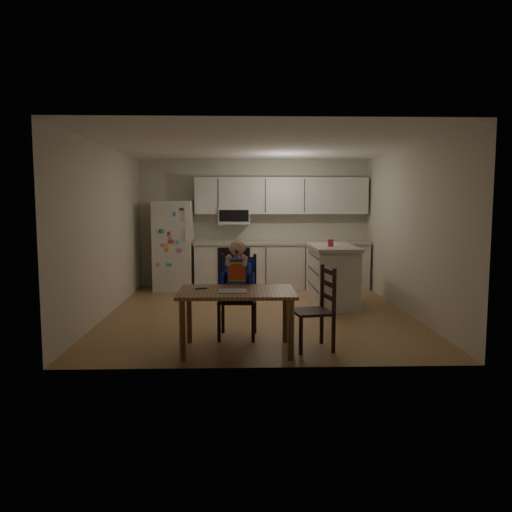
{
  "coord_description": "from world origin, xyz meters",
  "views": [
    {
      "loc": [
        -0.26,
        -7.41,
        1.67
      ],
      "look_at": [
        -0.07,
        -1.32,
        1.02
      ],
      "focal_mm": 35.0,
      "sensor_mm": 36.0,
      "label": 1
    }
  ],
  "objects_px": {
    "dining_table": "(237,299)",
    "chair_side": "(320,303)",
    "red_cup": "(331,243)",
    "kitchen_island": "(333,276)",
    "chair_booster": "(238,279)",
    "refrigerator": "(174,246)"
  },
  "relations": [
    {
      "from": "kitchen_island",
      "to": "red_cup",
      "type": "relative_size",
      "value": 11.73
    },
    {
      "from": "chair_booster",
      "to": "red_cup",
      "type": "bearing_deg",
      "value": 54.34
    },
    {
      "from": "red_cup",
      "to": "chair_side",
      "type": "height_order",
      "value": "red_cup"
    },
    {
      "from": "chair_booster",
      "to": "kitchen_island",
      "type": "bearing_deg",
      "value": 54.62
    },
    {
      "from": "red_cup",
      "to": "dining_table",
      "type": "xyz_separation_m",
      "value": [
        -1.47,
        -2.35,
        -0.43
      ]
    },
    {
      "from": "refrigerator",
      "to": "chair_side",
      "type": "height_order",
      "value": "refrigerator"
    },
    {
      "from": "refrigerator",
      "to": "red_cup",
      "type": "bearing_deg",
      "value": -32.27
    },
    {
      "from": "red_cup",
      "to": "chair_side",
      "type": "bearing_deg",
      "value": -102.98
    },
    {
      "from": "dining_table",
      "to": "chair_side",
      "type": "bearing_deg",
      "value": 4.12
    },
    {
      "from": "dining_table",
      "to": "chair_side",
      "type": "xyz_separation_m",
      "value": [
        0.94,
        0.07,
        -0.07
      ]
    },
    {
      "from": "dining_table",
      "to": "red_cup",
      "type": "bearing_deg",
      "value": 58.01
    },
    {
      "from": "kitchen_island",
      "to": "red_cup",
      "type": "distance_m",
      "value": 0.55
    },
    {
      "from": "refrigerator",
      "to": "chair_booster",
      "type": "distance_m",
      "value": 3.67
    },
    {
      "from": "refrigerator",
      "to": "kitchen_island",
      "type": "xyz_separation_m",
      "value": [
        2.78,
        -1.62,
        -0.36
      ]
    },
    {
      "from": "chair_booster",
      "to": "chair_side",
      "type": "distance_m",
      "value": 1.11
    },
    {
      "from": "refrigerator",
      "to": "chair_booster",
      "type": "height_order",
      "value": "refrigerator"
    },
    {
      "from": "refrigerator",
      "to": "chair_booster",
      "type": "bearing_deg",
      "value": -70.09
    },
    {
      "from": "kitchen_island",
      "to": "chair_side",
      "type": "height_order",
      "value": "kitchen_island"
    },
    {
      "from": "dining_table",
      "to": "chair_side",
      "type": "distance_m",
      "value": 0.95
    },
    {
      "from": "chair_booster",
      "to": "chair_side",
      "type": "height_order",
      "value": "chair_booster"
    },
    {
      "from": "chair_side",
      "to": "chair_booster",
      "type": "bearing_deg",
      "value": -131.31
    },
    {
      "from": "refrigerator",
      "to": "red_cup",
      "type": "height_order",
      "value": "refrigerator"
    }
  ]
}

